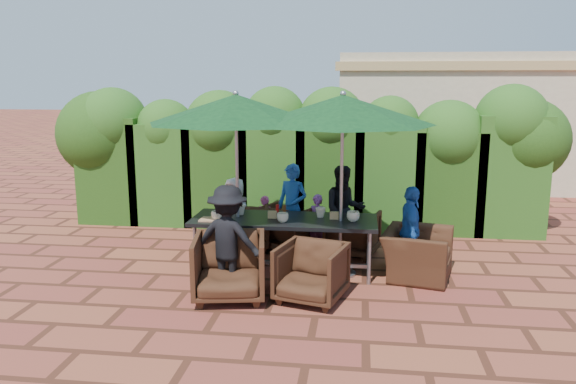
# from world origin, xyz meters

# --- Properties ---
(ground) EXTENTS (80.00, 80.00, 0.00)m
(ground) POSITION_xyz_m (0.00, 0.00, 0.00)
(ground) COLOR brown
(ground) RESTS_ON ground
(dining_table) EXTENTS (2.50, 0.90, 0.75)m
(dining_table) POSITION_xyz_m (0.01, -0.20, 0.68)
(dining_table) COLOR black
(dining_table) RESTS_ON ground
(umbrella_left) EXTENTS (2.39, 2.39, 2.46)m
(umbrella_left) POSITION_xyz_m (-0.64, -0.19, 2.21)
(umbrella_left) COLOR gray
(umbrella_left) RESTS_ON ground
(umbrella_right) EXTENTS (2.39, 2.39, 2.46)m
(umbrella_right) POSITION_xyz_m (0.77, -0.23, 2.21)
(umbrella_right) COLOR gray
(umbrella_right) RESTS_ON ground
(chair_far_left) EXTENTS (0.92, 0.88, 0.81)m
(chair_far_left) POSITION_xyz_m (-0.78, 0.79, 0.40)
(chair_far_left) COLOR black
(chair_far_left) RESTS_ON ground
(chair_far_mid) EXTENTS (0.97, 0.94, 0.77)m
(chair_far_mid) POSITION_xyz_m (-0.08, 0.83, 0.38)
(chair_far_mid) COLOR black
(chair_far_mid) RESTS_ON ground
(chair_far_right) EXTENTS (0.86, 0.83, 0.74)m
(chair_far_right) POSITION_xyz_m (0.93, 0.67, 0.37)
(chair_far_right) COLOR black
(chair_far_right) RESTS_ON ground
(chair_near_left) EXTENTS (0.96, 0.92, 0.87)m
(chair_near_left) POSITION_xyz_m (-0.51, -1.25, 0.43)
(chair_near_left) COLOR black
(chair_near_left) RESTS_ON ground
(chair_near_right) EXTENTS (0.90, 0.87, 0.76)m
(chair_near_right) POSITION_xyz_m (0.47, -1.20, 0.38)
(chair_near_right) COLOR black
(chair_near_right) RESTS_ON ground
(chair_end_right) EXTENTS (0.84, 1.09, 0.85)m
(chair_end_right) POSITION_xyz_m (1.79, -0.18, 0.42)
(chair_end_right) COLOR black
(chair_end_right) RESTS_ON ground
(adult_far_left) EXTENTS (0.63, 0.50, 1.12)m
(adult_far_left) POSITION_xyz_m (-0.90, 0.76, 0.56)
(adult_far_left) COLOR silver
(adult_far_left) RESTS_ON ground
(adult_far_mid) EXTENTS (0.60, 0.54, 1.35)m
(adult_far_mid) POSITION_xyz_m (-0.01, 0.79, 0.67)
(adult_far_mid) COLOR #2059AE
(adult_far_mid) RESTS_ON ground
(adult_far_right) EXTENTS (0.71, 0.53, 1.34)m
(adult_far_right) POSITION_xyz_m (0.79, 0.76, 0.67)
(adult_far_right) COLOR black
(adult_far_right) RESTS_ON ground
(adult_near_left) EXTENTS (0.93, 0.55, 1.36)m
(adult_near_left) POSITION_xyz_m (-0.56, -1.09, 0.68)
(adult_near_left) COLOR black
(adult_near_left) RESTS_ON ground
(adult_end_right) EXTENTS (0.39, 0.73, 1.22)m
(adult_end_right) POSITION_xyz_m (1.70, -0.11, 0.61)
(adult_end_right) COLOR #2059AE
(adult_end_right) RESTS_ON ground
(child_left) EXTENTS (0.35, 0.31, 0.82)m
(child_left) POSITION_xyz_m (-0.45, 0.89, 0.41)
(child_left) COLOR #D34A88
(child_left) RESTS_ON ground
(child_right) EXTENTS (0.39, 0.36, 0.89)m
(child_right) POSITION_xyz_m (0.38, 0.76, 0.45)
(child_right) COLOR #A854B7
(child_right) RESTS_ON ground
(pedestrian_a) EXTENTS (1.82, 1.62, 1.93)m
(pedestrian_a) POSITION_xyz_m (1.87, 4.26, 0.97)
(pedestrian_a) COLOR green
(pedestrian_a) RESTS_ON ground
(pedestrian_b) EXTENTS (0.88, 0.77, 1.56)m
(pedestrian_b) POSITION_xyz_m (2.36, 4.48, 0.78)
(pedestrian_b) COLOR #D34A88
(pedestrian_b) RESTS_ON ground
(pedestrian_c) EXTENTS (0.99, 1.12, 1.62)m
(pedestrian_c) POSITION_xyz_m (3.33, 4.25, 0.81)
(pedestrian_c) COLOR #9B9AA2
(pedestrian_c) RESTS_ON ground
(cup_a) EXTENTS (0.16, 0.16, 0.13)m
(cup_a) POSITION_xyz_m (-0.87, -0.41, 0.81)
(cup_a) COLOR beige
(cup_a) RESTS_ON dining_table
(cup_b) EXTENTS (0.14, 0.14, 0.14)m
(cup_b) POSITION_xyz_m (-0.63, -0.08, 0.82)
(cup_b) COLOR beige
(cup_b) RESTS_ON dining_table
(cup_c) EXTENTS (0.16, 0.16, 0.12)m
(cup_c) POSITION_xyz_m (0.01, -0.40, 0.81)
(cup_c) COLOR beige
(cup_c) RESTS_ON dining_table
(cup_d) EXTENTS (0.14, 0.14, 0.13)m
(cup_d) POSITION_xyz_m (0.49, -0.07, 0.82)
(cup_d) COLOR beige
(cup_d) RESTS_ON dining_table
(cup_e) EXTENTS (0.17, 0.17, 0.14)m
(cup_e) POSITION_xyz_m (0.93, -0.25, 0.82)
(cup_e) COLOR beige
(cup_e) RESTS_ON dining_table
(ketchup_bottle) EXTENTS (0.04, 0.04, 0.17)m
(ketchup_bottle) POSITION_xyz_m (-0.10, -0.12, 0.83)
(ketchup_bottle) COLOR #B20C0A
(ketchup_bottle) RESTS_ON dining_table
(sauce_bottle) EXTENTS (0.04, 0.04, 0.17)m
(sauce_bottle) POSITION_xyz_m (-0.00, -0.12, 0.83)
(sauce_bottle) COLOR #4C230C
(sauce_bottle) RESTS_ON dining_table
(serving_tray) EXTENTS (0.35, 0.25, 0.02)m
(serving_tray) POSITION_xyz_m (-0.92, -0.42, 0.76)
(serving_tray) COLOR #AD7953
(serving_tray) RESTS_ON dining_table
(number_block_left) EXTENTS (0.12, 0.06, 0.10)m
(number_block_left) POSITION_xyz_m (-0.15, -0.21, 0.80)
(number_block_left) COLOR tan
(number_block_left) RESTS_ON dining_table
(number_block_right) EXTENTS (0.12, 0.06, 0.10)m
(number_block_right) POSITION_xyz_m (0.68, -0.16, 0.80)
(number_block_right) COLOR tan
(number_block_right) RESTS_ON dining_table
(hedge_wall) EXTENTS (9.10, 1.60, 2.54)m
(hedge_wall) POSITION_xyz_m (-0.14, 2.32, 1.39)
(hedge_wall) COLOR #1A370F
(hedge_wall) RESTS_ON ground
(building) EXTENTS (6.20, 3.08, 3.20)m
(building) POSITION_xyz_m (3.50, 6.99, 1.61)
(building) COLOR beige
(building) RESTS_ON ground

